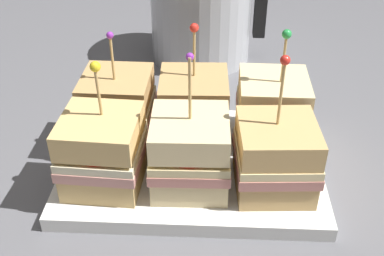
% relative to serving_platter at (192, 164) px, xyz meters
% --- Properties ---
extents(ground_plane, '(6.00, 6.00, 0.00)m').
position_rel_serving_platter_xyz_m(ground_plane, '(0.00, 0.00, -0.01)').
color(ground_plane, slate).
extents(serving_platter, '(0.31, 0.23, 0.02)m').
position_rel_serving_platter_xyz_m(serving_platter, '(0.00, 0.00, 0.00)').
color(serving_platter, white).
rests_on(serving_platter, ground_plane).
extents(sandwich_front_left, '(0.09, 0.09, 0.15)m').
position_rel_serving_platter_xyz_m(sandwich_front_left, '(-0.10, -0.05, 0.05)').
color(sandwich_front_left, tan).
rests_on(sandwich_front_left, serving_platter).
extents(sandwich_front_center, '(0.09, 0.09, 0.17)m').
position_rel_serving_platter_xyz_m(sandwich_front_center, '(0.00, -0.05, 0.05)').
color(sandwich_front_center, beige).
rests_on(sandwich_front_center, serving_platter).
extents(sandwich_front_right, '(0.09, 0.09, 0.16)m').
position_rel_serving_platter_xyz_m(sandwich_front_right, '(0.09, -0.05, 0.05)').
color(sandwich_front_right, tan).
rests_on(sandwich_front_right, serving_platter).
extents(sandwich_back_left, '(0.09, 0.09, 0.15)m').
position_rel_serving_platter_xyz_m(sandwich_back_left, '(-0.10, 0.05, 0.05)').
color(sandwich_back_left, tan).
rests_on(sandwich_back_left, serving_platter).
extents(sandwich_back_center, '(0.09, 0.09, 0.15)m').
position_rel_serving_platter_xyz_m(sandwich_back_center, '(0.00, 0.05, 0.05)').
color(sandwich_back_center, tan).
rests_on(sandwich_back_center, serving_platter).
extents(sandwich_back_right, '(0.09, 0.09, 0.15)m').
position_rel_serving_platter_xyz_m(sandwich_back_right, '(0.10, 0.05, 0.05)').
color(sandwich_back_right, beige).
rests_on(sandwich_back_right, serving_platter).
extents(kettle_steel, '(0.19, 0.17, 0.20)m').
position_rel_serving_platter_xyz_m(kettle_steel, '(0.00, 0.32, 0.08)').
color(kettle_steel, '#B7BABF').
rests_on(kettle_steel, ground_plane).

